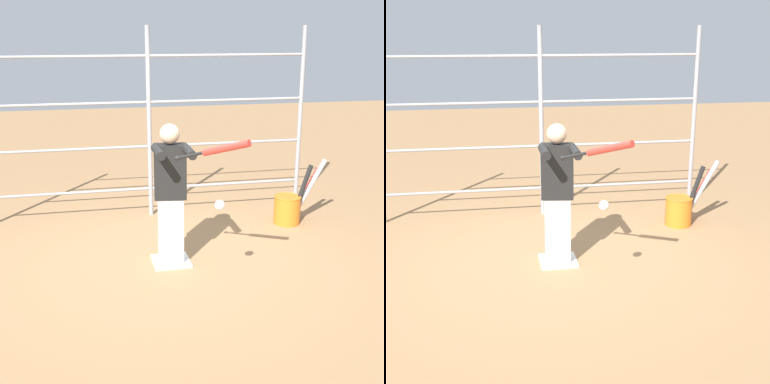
# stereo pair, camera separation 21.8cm
# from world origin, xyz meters

# --- Properties ---
(ground_plane) EXTENTS (24.00, 24.00, 0.00)m
(ground_plane) POSITION_xyz_m (0.00, 0.00, 0.00)
(ground_plane) COLOR #9E754C
(home_plate) EXTENTS (0.40, 0.40, 0.02)m
(home_plate) POSITION_xyz_m (0.00, 0.00, 0.01)
(home_plate) COLOR white
(home_plate) RESTS_ON ground
(fence_backstop) EXTENTS (4.24, 0.06, 2.48)m
(fence_backstop) POSITION_xyz_m (0.00, -1.60, 1.24)
(fence_backstop) COLOR #939399
(fence_backstop) RESTS_ON ground
(batter) EXTENTS (0.39, 0.54, 1.52)m
(batter) POSITION_xyz_m (0.00, 0.02, 0.82)
(batter) COLOR silver
(batter) RESTS_ON ground
(baseball_bat_swinging) EXTENTS (0.58, 0.63, 0.29)m
(baseball_bat_swinging) POSITION_xyz_m (-0.32, 0.76, 1.40)
(baseball_bat_swinging) COLOR black
(softball_in_flight) EXTENTS (0.10, 0.10, 0.10)m
(softball_in_flight) POSITION_xyz_m (-0.34, 0.74, 0.87)
(softball_in_flight) COLOR white
(bat_bucket) EXTENTS (0.73, 0.47, 0.82)m
(bat_bucket) POSITION_xyz_m (-1.72, -0.90, 0.22)
(bat_bucket) COLOR orange
(bat_bucket) RESTS_ON ground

